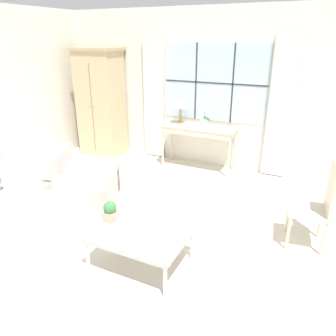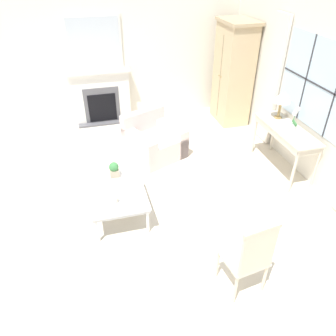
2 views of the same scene
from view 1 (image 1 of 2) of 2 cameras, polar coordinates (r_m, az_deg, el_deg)
The scene contains 11 objects.
ground_plane at distance 4.02m, azimuth -7.18°, elevation -13.34°, with size 14.00×14.00×0.00m, color beige.
wall_back_windowed at distance 6.10m, azimuth 8.03°, elevation 13.03°, with size 7.20×0.14×2.80m.
armoire at distance 6.89m, azimuth -11.62°, elevation 11.11°, with size 0.92×0.63×2.12m.
console_table at distance 5.99m, azimuth 5.40°, elevation 6.43°, with size 1.35×0.48×0.81m.
table_lamp at distance 6.08m, azimuth 2.20°, elevation 11.20°, with size 0.31×0.31×0.47m.
potted_orchid at distance 5.91m, azimuth 6.38°, elevation 8.67°, with size 0.17×0.13×0.43m.
armchair_upholstered at distance 5.00m, azimuth -14.71°, elevation -2.98°, with size 1.17×1.18×0.79m.
side_chair_wooden at distance 4.10m, azimuth 24.93°, elevation -5.26°, with size 0.50×0.50×1.06m.
coffee_table at distance 3.52m, azimuth -4.78°, elevation -11.25°, with size 1.00×0.77×0.43m.
potted_plant_small at distance 3.64m, azimuth -10.01°, elevation -7.40°, with size 0.14×0.14×0.23m.
pillar_candle at distance 3.33m, azimuth -1.68°, elevation -11.46°, with size 0.12×0.12×0.11m.
Camera 1 is at (1.86, -2.71, 2.31)m, focal length 35.00 mm.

